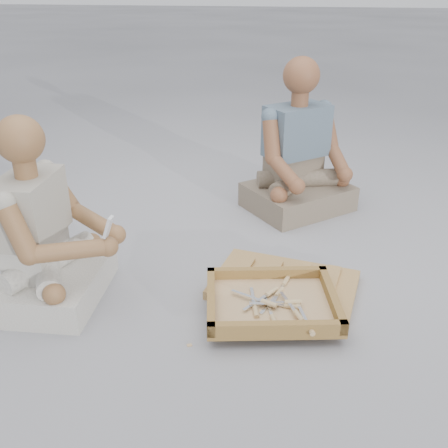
% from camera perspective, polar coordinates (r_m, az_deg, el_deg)
% --- Properties ---
extents(ground, '(60.00, 60.00, 0.00)m').
position_cam_1_polar(ground, '(2.34, 0.47, -8.13)').
color(ground, '#A3A3A8').
rests_on(ground, ground).
extents(carved_panel, '(0.71, 0.53, 0.04)m').
position_cam_1_polar(carved_panel, '(2.39, 6.89, -6.90)').
color(carved_panel, olive).
rests_on(carved_panel, ground).
extents(tool_tray, '(0.64, 0.55, 0.07)m').
position_cam_1_polar(tool_tray, '(2.18, 5.45, -8.93)').
color(tool_tray, brown).
rests_on(tool_tray, carved_panel).
extents(chisel_0, '(0.06, 0.22, 0.02)m').
position_cam_1_polar(chisel_0, '(2.30, 6.89, -6.78)').
color(chisel_0, white).
rests_on(chisel_0, tool_tray).
extents(chisel_1, '(0.09, 0.21, 0.02)m').
position_cam_1_polar(chisel_1, '(2.23, 6.10, -8.03)').
color(chisel_1, white).
rests_on(chisel_1, tool_tray).
extents(chisel_2, '(0.22, 0.03, 0.02)m').
position_cam_1_polar(chisel_2, '(2.15, 7.23, -9.28)').
color(chisel_2, white).
rests_on(chisel_2, tool_tray).
extents(chisel_3, '(0.22, 0.08, 0.02)m').
position_cam_1_polar(chisel_3, '(2.16, 7.27, -8.84)').
color(chisel_3, white).
rests_on(chisel_3, tool_tray).
extents(chisel_4, '(0.09, 0.21, 0.02)m').
position_cam_1_polar(chisel_4, '(2.08, 5.61, -10.62)').
color(chisel_4, white).
rests_on(chisel_4, tool_tray).
extents(chisel_5, '(0.07, 0.22, 0.02)m').
position_cam_1_polar(chisel_5, '(2.13, 3.59, -9.67)').
color(chisel_5, white).
rests_on(chisel_5, tool_tray).
extents(chisel_6, '(0.12, 0.20, 0.02)m').
position_cam_1_polar(chisel_6, '(2.09, 8.31, -10.08)').
color(chisel_6, white).
rests_on(chisel_6, tool_tray).
extents(chisel_7, '(0.13, 0.20, 0.02)m').
position_cam_1_polar(chisel_7, '(2.21, 5.08, -7.97)').
color(chisel_7, white).
rests_on(chisel_7, tool_tray).
extents(chisel_8, '(0.09, 0.21, 0.02)m').
position_cam_1_polar(chisel_8, '(2.05, 9.62, -11.34)').
color(chisel_8, white).
rests_on(chisel_8, tool_tray).
extents(chisel_9, '(0.21, 0.10, 0.02)m').
position_cam_1_polar(chisel_9, '(2.15, 4.65, -8.85)').
color(chisel_9, white).
rests_on(chisel_9, tool_tray).
extents(wood_chip_0, '(0.02, 0.02, 0.00)m').
position_cam_1_polar(wood_chip_0, '(2.41, 10.79, -7.50)').
color(wood_chip_0, tan).
rests_on(wood_chip_0, ground).
extents(wood_chip_1, '(0.02, 0.02, 0.00)m').
position_cam_1_polar(wood_chip_1, '(2.35, 12.48, -8.63)').
color(wood_chip_1, tan).
rests_on(wood_chip_1, ground).
extents(wood_chip_2, '(0.02, 0.02, 0.00)m').
position_cam_1_polar(wood_chip_2, '(2.43, 2.17, -6.61)').
color(wood_chip_2, tan).
rests_on(wood_chip_2, ground).
extents(wood_chip_3, '(0.02, 0.02, 0.00)m').
position_cam_1_polar(wood_chip_3, '(2.26, 7.73, -9.77)').
color(wood_chip_3, tan).
rests_on(wood_chip_3, ground).
extents(wood_chip_4, '(0.02, 0.02, 0.00)m').
position_cam_1_polar(wood_chip_4, '(2.24, 12.19, -10.48)').
color(wood_chip_4, tan).
rests_on(wood_chip_4, ground).
extents(wood_chip_5, '(0.02, 0.02, 0.00)m').
position_cam_1_polar(wood_chip_5, '(2.34, 3.27, -8.05)').
color(wood_chip_5, tan).
rests_on(wood_chip_5, ground).
extents(wood_chip_6, '(0.02, 0.02, 0.00)m').
position_cam_1_polar(wood_chip_6, '(2.50, 8.58, -5.98)').
color(wood_chip_6, tan).
rests_on(wood_chip_6, ground).
extents(wood_chip_7, '(0.02, 0.02, 0.00)m').
position_cam_1_polar(wood_chip_7, '(2.34, 7.17, -8.28)').
color(wood_chip_7, tan).
rests_on(wood_chip_7, ground).
extents(wood_chip_8, '(0.02, 0.02, 0.00)m').
position_cam_1_polar(wood_chip_8, '(2.14, 11.48, -12.43)').
color(wood_chip_8, tan).
rests_on(wood_chip_8, ground).
extents(wood_chip_9, '(0.02, 0.02, 0.00)m').
position_cam_1_polar(wood_chip_9, '(2.14, -0.58, -11.84)').
color(wood_chip_9, tan).
rests_on(wood_chip_9, ground).
extents(wood_chip_10, '(0.02, 0.02, 0.00)m').
position_cam_1_polar(wood_chip_10, '(2.22, 5.87, -10.33)').
color(wood_chip_10, tan).
rests_on(wood_chip_10, ground).
extents(wood_chip_11, '(0.02, 0.02, 0.00)m').
position_cam_1_polar(wood_chip_11, '(2.06, -3.97, -13.65)').
color(wood_chip_11, tan).
rests_on(wood_chip_11, ground).
extents(craftsman, '(0.58, 0.58, 0.84)m').
position_cam_1_polar(craftsman, '(2.32, -19.70, -1.85)').
color(craftsman, silver).
rests_on(craftsman, ground).
extents(companion, '(0.76, 0.75, 0.93)m').
position_cam_1_polar(companion, '(3.14, 8.52, 7.11)').
color(companion, '#7F6B5B').
rests_on(companion, ground).
extents(mobile_phone, '(0.05, 0.04, 0.10)m').
position_cam_1_polar(mobile_phone, '(2.11, -13.11, -0.34)').
color(mobile_phone, silver).
rests_on(mobile_phone, craftsman).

